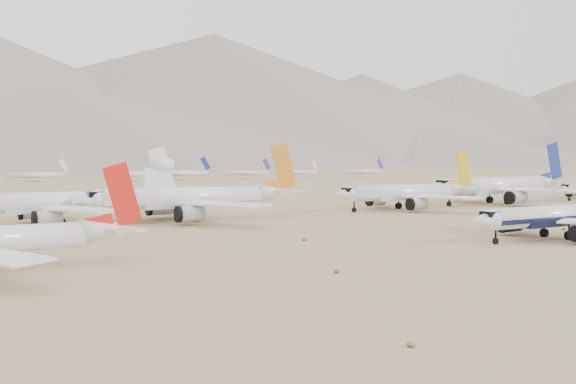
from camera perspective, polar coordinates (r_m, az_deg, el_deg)
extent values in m
plane|color=#8F7453|center=(123.13, 17.25, -3.97)|extent=(7000.00, 7000.00, 0.00)
cylinder|color=white|center=(126.21, 22.42, -1.94)|extent=(31.41, 3.71, 3.71)
cube|color=#0E1234|center=(126.25, 22.41, -2.15)|extent=(30.79, 3.77, 0.84)
sphere|color=white|center=(114.03, 17.69, -2.36)|extent=(3.71, 3.71, 3.71)
cube|color=black|center=(113.52, 17.52, -1.87)|extent=(2.60, 2.41, 0.93)
cube|color=white|center=(134.95, 19.27, -1.86)|extent=(12.13, 19.12, 0.58)
cylinder|color=#0E1234|center=(129.81, 19.20, -2.78)|extent=(4.36, 2.67, 2.67)
cylinder|color=black|center=(115.12, 17.97, -4.18)|extent=(1.11, 0.46, 1.11)
cylinder|color=black|center=(126.08, 23.69, -3.57)|extent=(1.56, 0.93, 1.56)
cylinder|color=black|center=(129.13, 21.81, -3.38)|extent=(1.56, 0.93, 1.56)
cone|color=white|center=(94.54, -15.67, -3.35)|extent=(7.46, 3.58, 3.58)
cube|color=white|center=(91.60, -14.23, -3.25)|extent=(4.73, 6.19, 0.21)
cube|color=white|center=(98.17, -15.38, -2.85)|extent=(4.73, 6.19, 0.21)
cube|color=red|center=(94.69, -14.50, -0.19)|extent=(5.65, 0.29, 9.31)
cylinder|color=white|center=(216.77, 17.92, 0.57)|extent=(42.99, 5.21, 5.21)
cube|color=silver|center=(216.80, 17.91, 0.39)|extent=(42.13, 5.29, 1.17)
sphere|color=white|center=(201.10, 13.88, 0.45)|extent=(5.21, 5.21, 5.21)
cube|color=black|center=(200.49, 13.73, 0.85)|extent=(3.65, 3.39, 1.30)
cone|color=white|center=(237.40, 22.14, 0.78)|extent=(10.75, 5.21, 5.21)
cube|color=white|center=(209.79, 21.62, 0.17)|extent=(16.60, 26.16, 0.81)
cube|color=white|center=(236.12, 23.41, 0.90)|extent=(6.82, 8.92, 0.31)
cylinder|color=silver|center=(208.25, 19.67, -0.46)|extent=(5.97, 3.75, 3.75)
cube|color=white|center=(229.45, 15.61, 0.50)|extent=(16.60, 26.16, 0.81)
cube|color=white|center=(242.04, 21.51, 0.99)|extent=(6.82, 8.92, 0.31)
cylinder|color=silver|center=(222.32, 15.44, -0.18)|extent=(5.97, 3.75, 3.75)
cube|color=navy|center=(239.65, 22.61, 2.57)|extent=(8.15, 0.42, 13.42)
cylinder|color=black|center=(202.31, 14.12, -1.02)|extent=(1.56, 0.65, 1.56)
cylinder|color=black|center=(216.01, 18.94, -0.76)|extent=(2.19, 1.30, 2.19)
cylinder|color=black|center=(220.77, 17.49, -0.66)|extent=(2.19, 1.30, 2.19)
cylinder|color=white|center=(185.60, 10.07, -0.02)|extent=(35.89, 4.36, 4.36)
cube|color=silver|center=(185.63, 10.07, -0.19)|extent=(35.17, 4.43, 0.98)
sphere|color=white|center=(174.37, 5.62, -0.18)|extent=(4.36, 4.36, 4.36)
cube|color=black|center=(173.92, 5.45, 0.21)|extent=(3.05, 2.83, 1.09)
cone|color=white|center=(200.82, 14.86, 0.24)|extent=(8.97, 4.36, 4.36)
cube|color=white|center=(178.23, 13.41, -0.43)|extent=(13.86, 21.84, 0.67)
cube|color=white|center=(199.20, 16.06, 0.36)|extent=(5.70, 7.45, 0.26)
cylinder|color=silver|center=(177.82, 11.46, -1.05)|extent=(4.98, 3.14, 3.14)
cube|color=white|center=(197.08, 8.27, -0.06)|extent=(13.86, 21.84, 0.67)
cube|color=white|center=(204.93, 14.37, 0.46)|extent=(5.70, 7.45, 0.26)
cylinder|color=silver|center=(191.28, 7.87, -0.73)|extent=(4.98, 3.14, 3.14)
cube|color=gold|center=(202.42, 15.37, 2.02)|extent=(6.80, 0.35, 11.21)
cylinder|color=black|center=(175.31, 5.90, -1.59)|extent=(1.31, 0.55, 1.31)
cylinder|color=black|center=(184.56, 11.03, -1.32)|extent=(1.83, 1.09, 1.83)
cylinder|color=black|center=(189.13, 9.80, -1.21)|extent=(1.83, 1.09, 1.83)
cylinder|color=white|center=(151.89, -9.25, -0.47)|extent=(39.48, 4.82, 4.82)
cube|color=silver|center=(151.93, -9.25, -0.70)|extent=(38.69, 4.90, 1.09)
sphere|color=white|center=(145.78, -16.48, -0.70)|extent=(4.82, 4.82, 4.82)
cube|color=black|center=(145.53, -16.76, -0.19)|extent=(3.38, 3.14, 1.21)
cone|color=white|center=(162.45, -1.23, -0.08)|extent=(9.87, 4.82, 4.82)
cube|color=white|center=(140.38, -5.99, -1.08)|extent=(15.25, 24.02, 0.74)
cube|color=white|center=(159.46, 0.18, 0.08)|extent=(6.27, 8.19, 0.29)
cylinder|color=silver|center=(142.25, -8.61, -1.92)|extent=(5.48, 3.47, 3.47)
cube|color=white|center=(166.00, -10.05, -0.48)|extent=(15.25, 24.02, 0.74)
cube|color=white|center=(167.33, -1.43, 0.21)|extent=(6.27, 8.19, 0.29)
cylinder|color=silver|center=(160.46, -11.26, -1.39)|extent=(5.48, 3.47, 3.47)
cube|color=orange|center=(163.60, -0.40, 2.34)|extent=(7.48, 0.39, 12.33)
cylinder|color=black|center=(146.47, -15.99, -2.57)|extent=(1.45, 0.60, 1.45)
cylinder|color=black|center=(149.74, -8.17, -2.26)|extent=(2.03, 1.21, 2.03)
cylinder|color=black|center=(155.96, -9.13, -2.05)|extent=(2.03, 1.21, 2.03)
cylinder|color=white|center=(149.43, -20.37, -0.85)|extent=(37.07, 4.44, 4.44)
cube|color=silver|center=(149.47, -20.36, -1.06)|extent=(36.32, 4.50, 1.00)
cone|color=white|center=(155.23, -12.03, -0.47)|extent=(9.27, 4.44, 4.44)
cube|color=white|center=(137.33, -18.19, -1.46)|extent=(14.31, 22.56, 0.69)
cube|color=white|center=(151.77, -10.86, -0.32)|extent=(5.88, 7.69, 0.27)
cylinder|color=silver|center=(140.31, -20.49, -2.23)|extent=(5.15, 3.20, 3.20)
cube|color=white|center=(162.79, -20.21, -0.82)|extent=(14.31, 22.56, 0.69)
cube|color=white|center=(159.81, -11.92, -0.17)|extent=(5.88, 7.69, 0.27)
cylinder|color=silver|center=(158.26, -21.69, -1.68)|extent=(5.15, 3.20, 3.20)
cube|color=white|center=(155.83, -11.16, 1.91)|extent=(7.02, 0.36, 11.58)
cylinder|color=white|center=(155.90, -11.07, 2.44)|extent=(4.63, 2.88, 2.88)
cylinder|color=black|center=(147.01, -19.52, -2.53)|extent=(1.86, 1.11, 1.86)
cylinder|color=black|center=(153.08, -19.98, -2.32)|extent=(1.86, 1.11, 1.86)
sphere|color=white|center=(240.50, 23.61, 0.28)|extent=(3.74, 3.74, 3.74)
cube|color=black|center=(240.00, 23.54, 0.52)|extent=(2.62, 2.43, 0.93)
cube|color=white|center=(261.39, 23.94, 0.33)|extent=(11.96, 18.84, 0.58)
cylinder|color=silver|center=(256.24, 23.99, -0.10)|extent=(4.30, 2.69, 2.69)
cylinder|color=black|center=(241.45, 23.72, -0.60)|extent=(1.12, 0.47, 1.12)
cylinder|color=silver|center=(435.78, -21.48, 1.42)|extent=(36.10, 3.57, 3.57)
cube|color=white|center=(438.78, -19.30, 2.25)|extent=(7.19, 0.36, 9.05)
cube|color=silver|center=(426.58, -21.27, 1.32)|extent=(9.51, 16.62, 0.36)
cube|color=silver|center=(445.01, -21.68, 1.37)|extent=(9.51, 16.62, 0.36)
cylinder|color=silver|center=(435.54, -13.78, 1.54)|extent=(37.36, 3.69, 3.69)
cube|color=#452F80|center=(440.93, -11.60, 2.40)|extent=(7.44, 0.37, 9.37)
cube|color=silver|center=(426.32, -13.40, 1.45)|extent=(9.84, 17.20, 0.37)
cube|color=silver|center=(444.79, -14.15, 1.50)|extent=(9.84, 17.20, 0.37)
cylinder|color=silver|center=(449.48, -9.58, 1.65)|extent=(40.51, 4.00, 4.00)
cube|color=navy|center=(456.66, -7.36, 2.54)|extent=(8.07, 0.40, 10.16)
cube|color=silver|center=(439.75, -9.09, 1.55)|extent=(10.67, 18.65, 0.40)
cube|color=silver|center=(459.28, -10.06, 1.60)|extent=(10.67, 18.65, 0.40)
cylinder|color=silver|center=(470.83, -3.74, 1.72)|extent=(36.47, 3.60, 3.60)
cube|color=#452F80|center=(478.82, -1.92, 2.48)|extent=(7.26, 0.36, 9.15)
cube|color=silver|center=(462.47, -3.21, 1.63)|extent=(9.61, 16.79, 0.36)
cube|color=silver|center=(479.26, -4.26, 1.68)|extent=(9.61, 16.79, 0.36)
cylinder|color=silver|center=(486.07, 0.81, 1.75)|extent=(33.40, 3.30, 3.30)
cube|color=white|center=(494.43, 2.36, 2.42)|extent=(6.65, 0.33, 8.38)
cube|color=silver|center=(478.75, 1.35, 1.67)|extent=(8.80, 15.38, 0.33)
cube|color=silver|center=(493.46, 0.28, 1.71)|extent=(8.80, 15.38, 0.33)
cylinder|color=silver|center=(521.14, 6.70, 1.83)|extent=(37.02, 3.66, 3.66)
cube|color=#452F80|center=(531.87, 8.20, 2.51)|extent=(7.37, 0.37, 9.28)
cube|color=silver|center=(513.60, 7.36, 1.75)|extent=(9.75, 17.04, 0.37)
cube|color=silver|center=(528.77, 6.07, 1.79)|extent=(9.75, 17.04, 0.37)
cone|color=slate|center=(1591.82, -20.45, 6.61)|extent=(1824.00, 1824.00, 240.00)
cone|color=slate|center=(1920.74, -6.53, 8.22)|extent=(2356.00, 2356.00, 380.00)
cone|color=slate|center=(2123.99, 6.63, 6.50)|extent=(1682.00, 1682.00, 290.00)
cone|color=slate|center=(2637.50, 15.07, 6.38)|extent=(2380.00, 2380.00, 350.00)
cone|color=slate|center=(1207.05, -19.45, 5.46)|extent=(1260.00, 1260.00, 140.00)
cone|color=slate|center=(1608.64, 11.84, 4.20)|extent=(900.00, 900.00, 100.00)
ellipsoid|color=brown|center=(52.05, 10.85, -13.16)|extent=(0.70, 0.70, 0.39)
ellipsoid|color=brown|center=(82.76, 4.36, -7.03)|extent=(0.84, 0.84, 0.46)
ellipsoid|color=brown|center=(114.38, 1.48, -4.21)|extent=(0.98, 0.98, 0.54)
ellipsoid|color=brown|center=(143.05, 23.31, -3.02)|extent=(0.84, 0.84, 0.46)
ellipsoid|color=brown|center=(171.87, 18.05, -1.94)|extent=(0.98, 0.98, 0.54)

